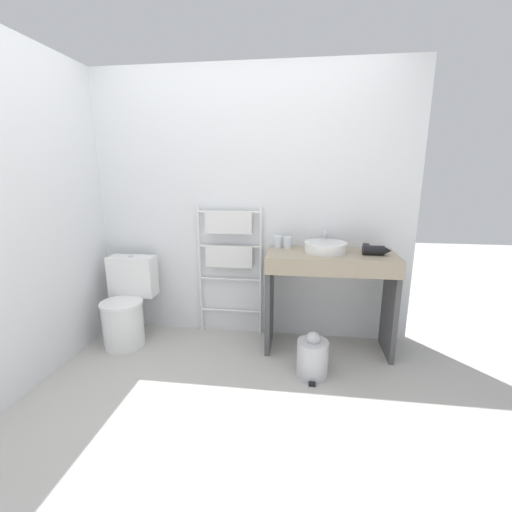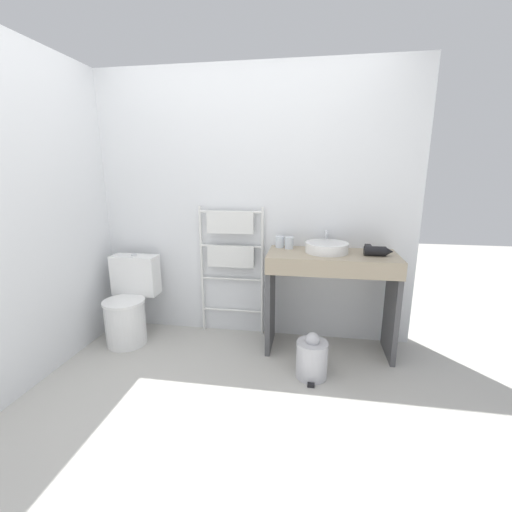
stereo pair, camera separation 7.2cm
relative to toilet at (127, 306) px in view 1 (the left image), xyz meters
The scene contains 12 objects.
ground_plane 1.48m from the toilet, 45.25° to the right, with size 12.00×12.00×0.00m, color #B2AFA8.
wall_back 1.38m from the toilet, 21.01° to the left, with size 2.93×0.12×2.36m, color silver.
wall_side 0.99m from the toilet, 138.36° to the right, with size 0.12×2.01×2.36m, color silver.
toilet is the anchor object (origin of this frame).
towel_radiator 1.04m from the toilet, 17.54° to the left, with size 0.59×0.06×1.20m.
vanity_counter 1.78m from the toilet, ahead, with size 1.03×0.47×0.85m.
sink_basin 1.81m from the toilet, ahead, with size 0.34×0.34×0.08m.
faucet 1.84m from the toilet, ahead, with size 0.02×0.10×0.15m.
cup_near_wall 1.46m from the toilet, 10.54° to the left, with size 0.07×0.07×0.10m.
cup_near_edge 1.53m from the toilet, ahead, with size 0.07×0.07×0.10m.
hair_dryer 2.17m from the toilet, ahead, with size 0.22×0.18×0.08m.
trash_bin 1.67m from the toilet, 11.66° to the right, with size 0.23×0.27×0.35m.
Camera 1 is at (0.50, -1.64, 1.49)m, focal length 24.00 mm.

